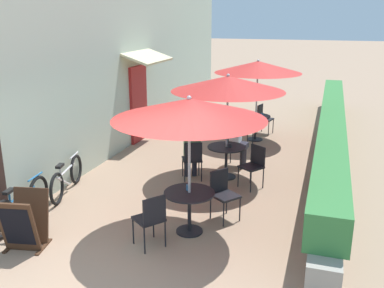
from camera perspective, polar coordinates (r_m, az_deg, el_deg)
The scene contains 24 objects.
ground_plane at distance 6.15m, azimuth -11.12°, elevation -17.31°, with size 120.00×120.00×0.00m, color #9E7F66.
cafe_facade_wall at distance 12.40m, azimuth -6.84°, elevation 10.57°, with size 0.98×13.90×4.20m.
planter_hedge at distance 11.60m, azimuth 18.05°, elevation 1.62°, with size 0.60×12.90×1.01m.
patio_table_near at distance 6.94m, azimuth -0.36°, elevation -7.80°, with size 0.82×0.82×0.70m.
patio_umbrella_near at distance 6.45m, azimuth -0.38°, elevation 4.70°, with size 2.37×2.37×2.27m.
cafe_chair_near_left at distance 6.53m, azimuth -5.48°, elevation -9.62°, with size 0.56×0.56×0.87m.
cafe_chair_near_right at distance 7.41m, azimuth 4.12°, elevation -6.24°, with size 0.56×0.56×0.87m.
coffee_cup_near at distance 6.94m, azimuth -0.50°, elevation -5.81°, with size 0.07×0.07×0.09m.
patio_table_mid at distance 9.28m, azimuth 4.59°, elevation -1.40°, with size 0.82×0.82×0.70m.
patio_umbrella_mid at distance 8.92m, azimuth 4.82°, elevation 8.02°, with size 2.37×2.37×2.27m.
cafe_chair_mid_left at distance 8.83m, azimuth 8.25°, elevation -2.54°, with size 0.56×0.56×0.87m.
cafe_chair_mid_right at distance 9.99m, azimuth 5.47°, elevation -0.13°, with size 0.43×0.43×0.87m.
seated_patron_mid_right at distance 9.91m, azimuth 6.12°, elevation 0.74°, with size 0.42×0.35×1.25m.
cafe_chair_mid_back at distance 9.08m, azimuth 0.06°, elevation -1.80°, with size 0.53×0.53×0.87m.
seated_patron_mid_back at distance 9.13m, azimuth -0.04°, elevation -0.56°, with size 0.46×0.50×1.25m.
coffee_cup_mid at distance 9.17m, azimuth 5.08°, elevation -0.17°, with size 0.07×0.07×0.09m.
patio_table_far at distance 12.20m, azimuth 8.47°, elevation 2.93°, with size 0.82×0.82×0.70m.
patio_umbrella_far at distance 11.93m, azimuth 8.79°, elevation 10.11°, with size 2.37×2.37×2.27m.
cafe_chair_far_left at distance 12.91m, azimuth 9.48°, elevation 3.62°, with size 0.48×0.48×0.87m.
cafe_chair_far_right at distance 11.50m, azimuth 7.35°, elevation 2.09°, with size 0.48×0.48×0.87m.
coffee_cup_far at distance 12.12m, azimuth 9.36°, elevation 3.89°, with size 0.07×0.07×0.09m.
bicycle_leaning at distance 7.88m, azimuth -21.80°, elevation -7.49°, with size 0.26×1.69×0.72m.
bicycle_second at distance 8.85m, azimuth -16.36°, elevation -4.33°, with size 0.45×1.65×0.70m.
menu_board at distance 7.03m, azimuth -21.40°, elevation -9.62°, with size 0.67×0.73×0.86m.
Camera 1 is at (2.61, -4.39, 3.42)m, focal length 40.00 mm.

